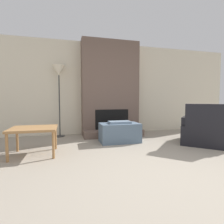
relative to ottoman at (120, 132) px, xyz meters
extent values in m
plane|color=gray|center=(0.03, -1.89, -0.23)|extent=(24.00, 24.00, 0.00)
cube|color=beige|center=(0.03, 1.24, 1.07)|extent=(8.03, 0.06, 2.60)
cube|color=brown|center=(0.03, 1.01, 1.07)|extent=(1.59, 0.41, 2.60)
cube|color=brown|center=(0.03, 0.61, -0.14)|extent=(1.59, 0.38, 0.17)
cube|color=black|center=(0.03, 0.80, 0.22)|extent=(0.93, 0.02, 0.54)
cube|color=slate|center=(0.00, 0.00, -0.01)|extent=(0.90, 0.51, 0.43)
cube|color=slate|center=(0.00, 0.00, 0.23)|extent=(0.49, 0.28, 0.05)
cube|color=black|center=(1.82, -0.58, -0.02)|extent=(1.36, 1.36, 0.42)
cube|color=black|center=(1.53, -0.88, 0.22)|extent=(0.67, 0.65, 0.89)
cube|color=black|center=(2.09, -0.83, 0.07)|extent=(0.75, 0.78, 0.59)
cube|color=black|center=(1.55, -0.33, 0.07)|extent=(0.75, 0.78, 0.59)
cube|color=#9E7042|center=(-1.73, -0.53, 0.24)|extent=(0.76, 0.66, 0.04)
cylinder|color=#9E7042|center=(-2.08, -0.82, 0.00)|extent=(0.04, 0.04, 0.45)
cylinder|color=#9E7042|center=(-1.39, -0.82, 0.00)|extent=(0.04, 0.04, 0.45)
cylinder|color=#9E7042|center=(-2.08, -0.24, 0.00)|extent=(0.04, 0.04, 0.45)
cylinder|color=#9E7042|center=(-1.39, -0.24, 0.00)|extent=(0.04, 0.04, 0.45)
cylinder|color=#333333|center=(-1.35, 1.00, -0.22)|extent=(0.25, 0.25, 0.02)
cylinder|color=#333333|center=(-1.35, 1.00, 0.59)|extent=(0.03, 0.03, 1.60)
cone|color=silver|center=(-1.35, 1.00, 1.52)|extent=(0.34, 0.34, 0.26)
camera|label=1|loc=(-1.17, -3.80, 0.73)|focal=28.00mm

